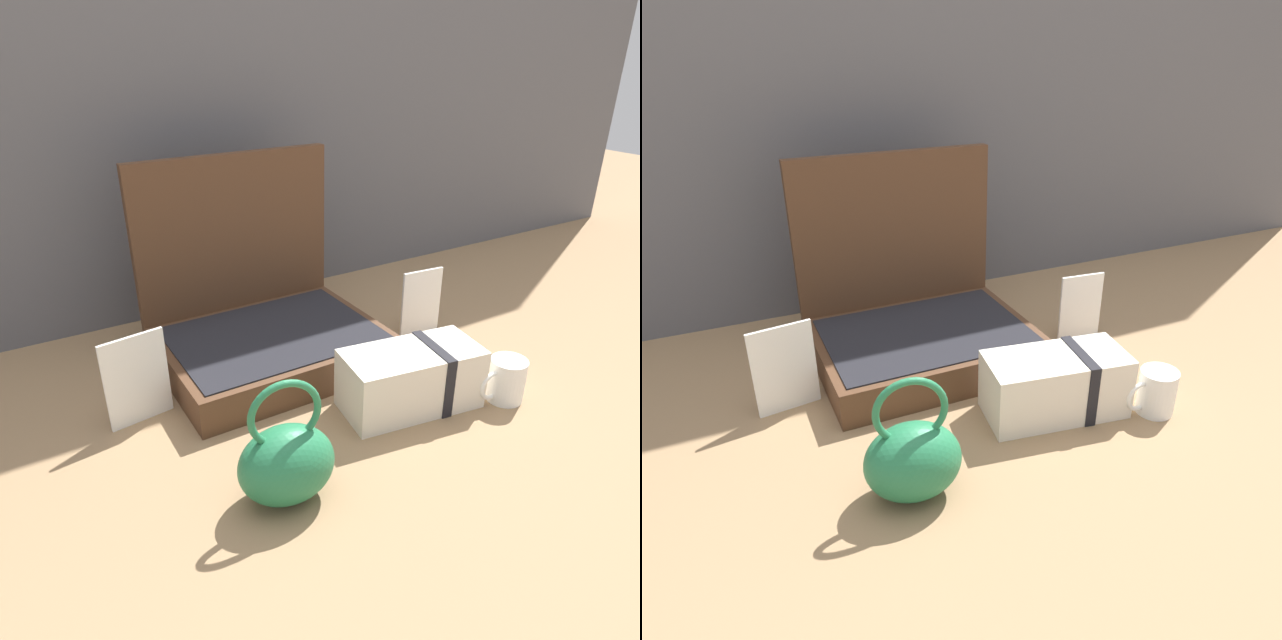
{
  "view_description": "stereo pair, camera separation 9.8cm",
  "coord_description": "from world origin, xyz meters",
  "views": [
    {
      "loc": [
        -0.45,
        -0.77,
        0.64
      ],
      "look_at": [
        0.01,
        -0.02,
        0.2
      ],
      "focal_mm": 31.95,
      "sensor_mm": 36.0,
      "label": 1
    },
    {
      "loc": [
        -0.36,
        -0.82,
        0.64
      ],
      "look_at": [
        0.01,
        -0.02,
        0.2
      ],
      "focal_mm": 31.95,
      "sensor_mm": 36.0,
      "label": 2
    }
  ],
  "objects": [
    {
      "name": "coffee_mug",
      "position": [
        0.34,
        -0.16,
        0.04
      ],
      "size": [
        0.11,
        0.07,
        0.09
      ],
      "color": "white",
      "rests_on": "ground_plane"
    },
    {
      "name": "teal_pouch_handbag",
      "position": [
        -0.15,
        -0.18,
        0.07
      ],
      "size": [
        0.16,
        0.13,
        0.21
      ],
      "color": "#237247",
      "rests_on": "ground_plane"
    },
    {
      "name": "open_suitcase",
      "position": [
        0.02,
        0.23,
        0.09
      ],
      "size": [
        0.45,
        0.35,
        0.42
      ],
      "color": "#4C301E",
      "rests_on": "ground_plane"
    },
    {
      "name": "back_wall",
      "position": [
        0.0,
        0.58,
        0.7
      ],
      "size": [
        3.2,
        0.06,
        1.4
      ],
      "primitive_type": "cube",
      "color": "#56565B",
      "rests_on": "ground_plane"
    },
    {
      "name": "cream_toiletry_bag",
      "position": [
        0.17,
        -0.08,
        0.06
      ],
      "size": [
        0.28,
        0.16,
        0.12
      ],
      "color": "silver",
      "rests_on": "ground_plane"
    },
    {
      "name": "info_card_left",
      "position": [
        -0.28,
        0.13,
        0.09
      ],
      "size": [
        0.12,
        0.02,
        0.17
      ],
      "primitive_type": "cube",
      "rotation": [
        0.0,
        0.0,
        0.14
      ],
      "color": "white",
      "rests_on": "ground_plane"
    },
    {
      "name": "poster_card_right",
      "position": [
        0.38,
        0.14,
        0.08
      ],
      "size": [
        0.1,
        0.02,
        0.16
      ],
      "primitive_type": "cube",
      "rotation": [
        0.0,
        0.0,
        -0.1
      ],
      "color": "white",
      "rests_on": "ground_plane"
    },
    {
      "name": "ground_plane",
      "position": [
        0.0,
        0.0,
        0.0
      ],
      "size": [
        6.0,
        6.0,
        0.0
      ],
      "primitive_type": "plane",
      "color": "#8C6D4C"
    }
  ]
}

